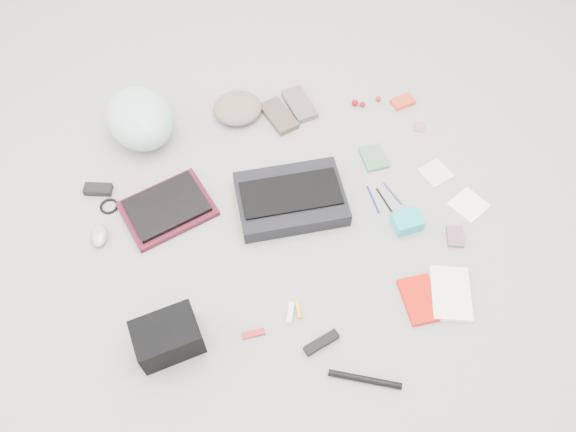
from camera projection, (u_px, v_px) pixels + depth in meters
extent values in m
plane|color=gray|center=(288.00, 223.00, 2.24)|extent=(4.00, 4.00, 0.00)
cube|color=black|center=(291.00, 199.00, 2.26)|extent=(0.44, 0.32, 0.07)
cube|color=black|center=(291.00, 193.00, 2.22)|extent=(0.40, 0.19, 0.01)
cube|color=#4C121E|center=(168.00, 209.00, 2.26)|extent=(0.42, 0.37, 0.02)
cube|color=black|center=(167.00, 206.00, 2.24)|extent=(0.36, 0.31, 0.02)
ellipsoid|color=#ABCACB|center=(140.00, 118.00, 2.40)|extent=(0.38, 0.42, 0.21)
ellipsoid|color=#706752|center=(238.00, 108.00, 2.52)|extent=(0.24, 0.23, 0.08)
cube|color=brown|center=(279.00, 116.00, 2.52)|extent=(0.16, 0.22, 0.03)
cube|color=#635B4E|center=(299.00, 104.00, 2.56)|extent=(0.15, 0.22, 0.03)
cube|color=black|center=(98.00, 189.00, 2.31)|extent=(0.12, 0.07, 0.03)
torus|color=black|center=(109.00, 206.00, 2.27)|extent=(0.08, 0.08, 0.01)
ellipsoid|color=#9D9CA5|center=(99.00, 236.00, 2.18)|extent=(0.07, 0.11, 0.04)
cube|color=black|center=(168.00, 337.00, 1.91)|extent=(0.25, 0.20, 0.14)
cube|color=maroon|center=(253.00, 334.00, 1.98)|extent=(0.08, 0.03, 0.01)
cylinder|color=white|center=(290.00, 313.00, 2.02)|extent=(0.05, 0.08, 0.02)
cylinder|color=orange|center=(299.00, 310.00, 2.03)|extent=(0.02, 0.06, 0.02)
cube|color=black|center=(321.00, 343.00, 1.96)|extent=(0.13, 0.08, 0.03)
cylinder|color=black|center=(365.00, 379.00, 1.89)|extent=(0.24, 0.11, 0.02)
cube|color=red|center=(420.00, 300.00, 2.05)|extent=(0.13, 0.19, 0.02)
cube|color=white|center=(451.00, 294.00, 2.06)|extent=(0.19, 0.24, 0.02)
cube|color=#3D724B|center=(374.00, 158.00, 2.41)|extent=(0.11, 0.14, 0.02)
cylinder|color=#181594|center=(373.00, 199.00, 2.29)|extent=(0.02, 0.14, 0.01)
cylinder|color=black|center=(385.00, 201.00, 2.29)|extent=(0.04, 0.14, 0.01)
cylinder|color=navy|center=(393.00, 194.00, 2.31)|extent=(0.05, 0.12, 0.01)
cube|color=#1BB2BB|center=(407.00, 222.00, 2.21)|extent=(0.12, 0.10, 0.05)
cube|color=#7E536C|center=(455.00, 237.00, 2.19)|extent=(0.08, 0.10, 0.02)
cube|color=silver|center=(436.00, 173.00, 2.37)|extent=(0.15, 0.15, 0.01)
cube|color=white|center=(469.00, 205.00, 2.28)|extent=(0.17, 0.17, 0.01)
sphere|color=#990309|center=(355.00, 103.00, 2.57)|extent=(0.03, 0.03, 0.03)
sphere|color=#A1080E|center=(362.00, 104.00, 2.57)|extent=(0.03, 0.03, 0.03)
sphere|color=#A11F14|center=(378.00, 99.00, 2.58)|extent=(0.03, 0.03, 0.03)
cube|color=red|center=(403.00, 102.00, 2.58)|extent=(0.12, 0.09, 0.02)
cube|color=gray|center=(419.00, 127.00, 2.51)|extent=(0.07, 0.07, 0.00)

